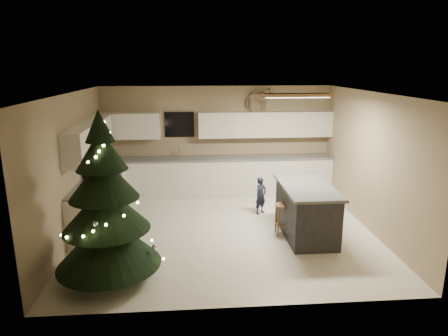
{
  "coord_description": "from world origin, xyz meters",
  "views": [
    {
      "loc": [
        -0.59,
        -7.07,
        3.07
      ],
      "look_at": [
        0.0,
        0.35,
        1.15
      ],
      "focal_mm": 32.0,
      "sensor_mm": 36.0,
      "label": 1
    }
  ],
  "objects_px": {
    "toddler": "(261,196)",
    "rocking_horse": "(258,99)",
    "bar_stool": "(283,212)",
    "christmas_tree": "(106,213)",
    "island": "(306,210)"
  },
  "relations": [
    {
      "from": "rocking_horse",
      "to": "christmas_tree",
      "type": "bearing_deg",
      "value": 161.4
    },
    {
      "from": "christmas_tree",
      "to": "rocking_horse",
      "type": "relative_size",
      "value": 3.49
    },
    {
      "from": "bar_stool",
      "to": "rocking_horse",
      "type": "relative_size",
      "value": 0.81
    },
    {
      "from": "island",
      "to": "bar_stool",
      "type": "distance_m",
      "value": 0.42
    },
    {
      "from": "island",
      "to": "bar_stool",
      "type": "xyz_separation_m",
      "value": [
        -0.42,
        0.05,
        -0.04
      ]
    },
    {
      "from": "island",
      "to": "christmas_tree",
      "type": "distance_m",
      "value": 3.61
    },
    {
      "from": "christmas_tree",
      "to": "rocking_horse",
      "type": "bearing_deg",
      "value": 54.41
    },
    {
      "from": "bar_stool",
      "to": "christmas_tree",
      "type": "relative_size",
      "value": 0.23
    },
    {
      "from": "rocking_horse",
      "to": "toddler",
      "type": "bearing_deg",
      "value": -168.36
    },
    {
      "from": "toddler",
      "to": "bar_stool",
      "type": "bearing_deg",
      "value": -114.69
    },
    {
      "from": "island",
      "to": "rocking_horse",
      "type": "distance_m",
      "value": 3.23
    },
    {
      "from": "bar_stool",
      "to": "christmas_tree",
      "type": "xyz_separation_m",
      "value": [
        -2.9,
        -1.36,
        0.59
      ]
    },
    {
      "from": "island",
      "to": "bar_stool",
      "type": "bearing_deg",
      "value": 172.94
    },
    {
      "from": "toddler",
      "to": "rocking_horse",
      "type": "bearing_deg",
      "value": 48.19
    },
    {
      "from": "island",
      "to": "bar_stool",
      "type": "height_order",
      "value": "island"
    }
  ]
}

